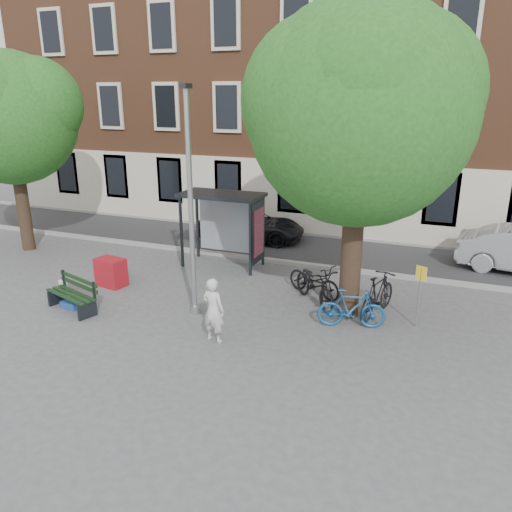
{
  "coord_description": "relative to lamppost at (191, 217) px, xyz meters",
  "views": [
    {
      "loc": [
        6.25,
        -11.29,
        5.89
      ],
      "look_at": [
        1.26,
        1.47,
        1.4
      ],
      "focal_mm": 35.0,
      "sensor_mm": 36.0,
      "label": 1
    }
  ],
  "objects": [
    {
      "name": "painter",
      "position": [
        1.2,
        -1.25,
        -1.96
      ],
      "size": [
        0.66,
        0.49,
        1.66
      ],
      "primitive_type": "imported",
      "rotation": [
        0.0,
        0.0,
        2.97
      ],
      "color": "silver",
      "rests_on": "ground"
    },
    {
      "name": "car_dark",
      "position": [
        -1.28,
        7.43,
        -2.17
      ],
      "size": [
        4.61,
        2.57,
        1.22
      ],
      "primitive_type": "imported",
      "rotation": [
        0.0,
        0.0,
        1.7
      ],
      "color": "black",
      "rests_on": "ground"
    },
    {
      "name": "curb_far",
      "position": [
        0.0,
        9.0,
        -2.72
      ],
      "size": [
        40.0,
        0.25,
        0.12
      ],
      "primitive_type": "cube",
      "color": "gray",
      "rests_on": "ground"
    },
    {
      "name": "blue_crate",
      "position": [
        -3.5,
        -0.93,
        -2.68
      ],
      "size": [
        0.59,
        0.46,
        0.2
      ],
      "primitive_type": "cube",
      "rotation": [
        0.0,
        0.0,
        -0.11
      ],
      "color": "navy",
      "rests_on": "ground"
    },
    {
      "name": "bucket_b",
      "position": [
        -4.59,
        -0.02,
        -2.6
      ],
      "size": [
        0.28,
        0.28,
        0.36
      ],
      "primitive_type": "cylinder",
      "rotation": [
        0.0,
        0.0,
        0.0
      ],
      "color": "silver",
      "rests_on": "ground"
    },
    {
      "name": "ground",
      "position": [
        0.0,
        0.0,
        -2.78
      ],
      "size": [
        90.0,
        90.0,
        0.0
      ],
      "primitive_type": "plane",
      "color": "#4C4C4F",
      "rests_on": "ground"
    },
    {
      "name": "bike_a",
      "position": [
        2.75,
        2.51,
        -2.27
      ],
      "size": [
        2.05,
        1.46,
        1.02
      ],
      "primitive_type": "imported",
      "rotation": [
        0.0,
        0.0,
        1.12
      ],
      "color": "black",
      "rests_on": "ground"
    },
    {
      "name": "bike_b",
      "position": [
        4.23,
        0.73,
        -2.25
      ],
      "size": [
        1.85,
        0.93,
        1.07
      ],
      "primitive_type": "imported",
      "rotation": [
        0.0,
        0.0,
        1.82
      ],
      "color": "navy",
      "rests_on": "ground"
    },
    {
      "name": "building_row",
      "position": [
        0.0,
        13.0,
        4.22
      ],
      "size": [
        30.0,
        8.0,
        14.0
      ],
      "primitive_type": "cube",
      "color": "brown",
      "rests_on": "ground"
    },
    {
      "name": "curb_near",
      "position": [
        0.0,
        5.0,
        -2.72
      ],
      "size": [
        40.0,
        0.25,
        0.12
      ],
      "primitive_type": "cube",
      "color": "gray",
      "rests_on": "ground"
    },
    {
      "name": "bike_d",
      "position": [
        4.75,
        1.7,
        -2.17
      ],
      "size": [
        1.11,
        2.12,
        1.22
      ],
      "primitive_type": "imported",
      "rotation": [
        0.0,
        0.0,
        2.86
      ],
      "color": "black",
      "rests_on": "ground"
    },
    {
      "name": "red_stand",
      "position": [
        -3.5,
        0.93,
        -2.33
      ],
      "size": [
        0.99,
        0.74,
        0.9
      ],
      "primitive_type": "cube",
      "rotation": [
        0.0,
        0.0,
        -0.17
      ],
      "color": "maroon",
      "rests_on": "ground"
    },
    {
      "name": "bucket_a",
      "position": [
        -3.19,
        1.16,
        -2.6
      ],
      "size": [
        0.34,
        0.34,
        0.36
      ],
      "primitive_type": "cylinder",
      "rotation": [
        0.0,
        0.0,
        -0.25
      ],
      "color": "silver",
      "rests_on": "ground"
    },
    {
      "name": "tree_right",
      "position": [
        4.01,
        1.38,
        2.83
      ],
      "size": [
        5.76,
        5.6,
        8.2
      ],
      "color": "black",
      "rests_on": "ground"
    },
    {
      "name": "road",
      "position": [
        0.0,
        7.0,
        -2.78
      ],
      "size": [
        40.0,
        4.0,
        0.01
      ],
      "primitive_type": "cube",
      "color": "#28282B",
      "rests_on": "ground"
    },
    {
      "name": "lamppost",
      "position": [
        0.0,
        0.0,
        0.0
      ],
      "size": [
        0.28,
        0.35,
        6.11
      ],
      "color": "#9EA0A3",
      "rests_on": "ground"
    },
    {
      "name": "tree_left",
      "position": [
        -8.99,
        2.88,
        2.43
      ],
      "size": [
        5.18,
        4.86,
        7.4
      ],
      "color": "black",
      "rests_on": "ground"
    },
    {
      "name": "bike_c",
      "position": [
        2.93,
        1.91,
        -2.22
      ],
      "size": [
        2.04,
        2.09,
        1.14
      ],
      "primitive_type": "imported",
      "rotation": [
        0.0,
        0.0,
        0.76
      ],
      "color": "black",
      "rests_on": "ground"
    },
    {
      "name": "bus_shelter",
      "position": [
        -0.61,
        4.11,
        -0.87
      ],
      "size": [
        2.85,
        1.45,
        2.62
      ],
      "color": "#1E2328",
      "rests_on": "ground"
    },
    {
      "name": "notice_sign",
      "position": [
        5.83,
        1.41,
        -1.61
      ],
      "size": [
        0.28,
        0.14,
        1.68
      ],
      "rotation": [
        0.0,
        0.0,
        -0.41
      ],
      "color": "#9EA0A3",
      "rests_on": "ground"
    },
    {
      "name": "bucket_c",
      "position": [
        -3.82,
        1.35,
        -2.6
      ],
      "size": [
        0.33,
        0.33,
        0.36
      ],
      "primitive_type": "cylinder",
      "rotation": [
        0.0,
        0.0,
        -0.21
      ],
      "color": "white",
      "rests_on": "ground"
    },
    {
      "name": "bench",
      "position": [
        -3.32,
        -1.04,
        -2.36
      ],
      "size": [
        1.88,
        1.09,
        0.92
      ],
      "rotation": [
        0.0,
        0.0,
        -0.31
      ],
      "color": "#1E2328",
      "rests_on": "ground"
    }
  ]
}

